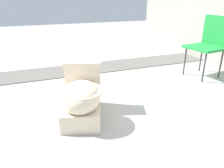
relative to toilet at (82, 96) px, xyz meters
The scene contains 4 objects.
ground_plane 0.37m from the toilet, behind, with size 14.00×14.00×0.00m, color #A8A59E.
gravel_strip 1.53m from the toilet, 159.37° to the left, with size 0.56×8.00×0.01m, color #605B56.
toilet is the anchor object (origin of this frame).
folding_chair_left 2.06m from the toilet, 105.20° to the left, with size 0.50×0.50×0.83m.
Camera 1 is at (2.11, -0.42, 1.10)m, focal length 35.00 mm.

